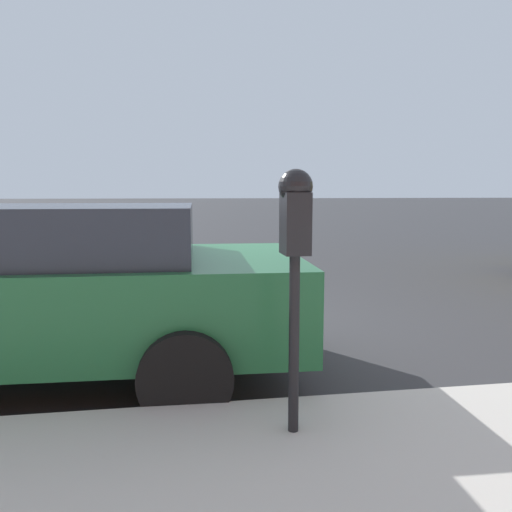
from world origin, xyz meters
TOP-DOWN VIEW (x-y plane):
  - ground_plane at (0.00, 0.00)m, footprint 220.00×220.00m
  - parking_meter at (-2.66, -0.47)m, footprint 0.21×0.19m
  - car_green at (-1.09, 1.59)m, footprint 2.27×5.02m

SIDE VIEW (x-z plane):
  - ground_plane at x=0.00m, z-range 0.00..0.00m
  - car_green at x=-1.09m, z-range 0.06..1.50m
  - parking_meter at x=-2.66m, z-range 0.57..2.07m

